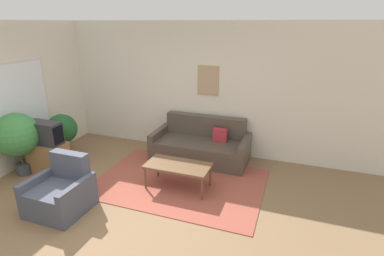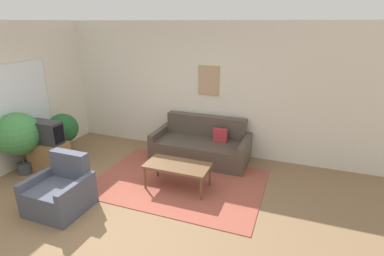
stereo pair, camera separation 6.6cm
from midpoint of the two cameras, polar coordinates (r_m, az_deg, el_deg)
name	(u,v)px [view 1 (the left image)]	position (r m, az deg, el deg)	size (l,w,h in m)	color
ground_plane	(111,220)	(4.63, -15.59, -16.45)	(16.00, 16.00, 0.00)	#846647
area_rug	(179,182)	(5.36, -2.77, -10.23)	(2.89, 2.00, 0.01)	#9E4C3D
wall_back	(183,88)	(6.39, -2.02, 7.68)	(8.00, 0.09, 2.70)	silver
couch	(201,146)	(6.11, 1.45, -3.38)	(1.92, 0.90, 0.84)	#4C4238
coffee_table	(178,167)	(5.02, -3.07, -7.36)	(1.08, 0.54, 0.44)	brown
tv_stand	(49,157)	(6.23, -25.90, -5.05)	(0.68, 0.43, 0.56)	olive
tv	(44,133)	(6.06, -26.56, -0.84)	(0.64, 0.28, 0.41)	#2D2D33
armchair	(61,193)	(4.95, -24.04, -11.25)	(0.80, 0.76, 0.82)	#474C5B
potted_plant_tall	(17,136)	(6.17, -30.64, -1.27)	(0.78, 0.78, 1.17)	#383D42
potted_plant_by_window	(62,130)	(6.62, -23.76, -0.41)	(0.60, 0.60, 0.92)	#935638
potted_plant_small	(46,138)	(6.56, -26.38, -1.76)	(0.52, 0.52, 0.82)	beige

